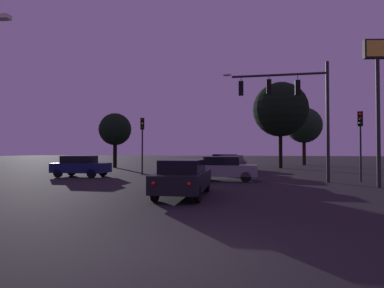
{
  "coord_description": "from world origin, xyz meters",
  "views": [
    {
      "loc": [
        1.28,
        -5.4,
        1.89
      ],
      "look_at": [
        -1.98,
        13.44,
        2.31
      ],
      "focal_mm": 28.48,
      "sensor_mm": 36.0,
      "label": 1
    }
  ],
  "objects_px": {
    "car_crossing_right": "(224,168)",
    "car_far_lane": "(224,161)",
    "tree_center_horizon": "(115,129)",
    "traffic_signal_mast_arm": "(294,99)",
    "tree_behind_sign": "(280,110)",
    "car_nearside_lane": "(184,177)",
    "store_sign_illuminated": "(378,80)",
    "tree_left_far": "(304,125)",
    "traffic_light_corner_left": "(360,132)",
    "car_parked_lot": "(232,164)",
    "car_crossing_left": "(81,166)",
    "traffic_light_corner_right": "(142,135)"
  },
  "relations": [
    {
      "from": "car_crossing_right",
      "to": "car_parked_lot",
      "type": "xyz_separation_m",
      "value": [
        0.25,
        5.95,
        0.0
      ]
    },
    {
      "from": "traffic_signal_mast_arm",
      "to": "car_crossing_left",
      "type": "bearing_deg",
      "value": 175.88
    },
    {
      "from": "car_crossing_right",
      "to": "store_sign_illuminated",
      "type": "height_order",
      "value": "store_sign_illuminated"
    },
    {
      "from": "traffic_light_corner_left",
      "to": "car_parked_lot",
      "type": "distance_m",
      "value": 9.78
    },
    {
      "from": "car_nearside_lane",
      "to": "tree_behind_sign",
      "type": "relative_size",
      "value": 0.49
    },
    {
      "from": "car_far_lane",
      "to": "traffic_light_corner_right",
      "type": "bearing_deg",
      "value": -122.06
    },
    {
      "from": "car_far_lane",
      "to": "tree_left_far",
      "type": "height_order",
      "value": "tree_left_far"
    },
    {
      "from": "tree_left_far",
      "to": "car_crossing_right",
      "type": "bearing_deg",
      "value": -111.78
    },
    {
      "from": "car_far_lane",
      "to": "traffic_light_corner_left",
      "type": "bearing_deg",
      "value": -52.13
    },
    {
      "from": "car_parked_lot",
      "to": "tree_left_far",
      "type": "relative_size",
      "value": 0.62
    },
    {
      "from": "traffic_signal_mast_arm",
      "to": "car_nearside_lane",
      "type": "xyz_separation_m",
      "value": [
        -5.46,
        -6.88,
        -4.23
      ]
    },
    {
      "from": "car_crossing_right",
      "to": "car_far_lane",
      "type": "relative_size",
      "value": 0.94
    },
    {
      "from": "traffic_light_corner_left",
      "to": "tree_behind_sign",
      "type": "bearing_deg",
      "value": 102.77
    },
    {
      "from": "store_sign_illuminated",
      "to": "traffic_light_corner_left",
      "type": "bearing_deg",
      "value": 86.51
    },
    {
      "from": "tree_center_horizon",
      "to": "car_crossing_left",
      "type": "bearing_deg",
      "value": -77.6
    },
    {
      "from": "car_crossing_left",
      "to": "tree_center_horizon",
      "type": "relative_size",
      "value": 0.66
    },
    {
      "from": "car_crossing_left",
      "to": "tree_left_far",
      "type": "bearing_deg",
      "value": 47.72
    },
    {
      "from": "car_nearside_lane",
      "to": "car_parked_lot",
      "type": "xyz_separation_m",
      "value": [
        1.45,
        12.78,
        0.0
      ]
    },
    {
      "from": "traffic_light_corner_right",
      "to": "store_sign_illuminated",
      "type": "relative_size",
      "value": 0.58
    },
    {
      "from": "car_nearside_lane",
      "to": "car_crossing_right",
      "type": "xyz_separation_m",
      "value": [
        1.2,
        6.82,
        -0.0
      ]
    },
    {
      "from": "car_crossing_left",
      "to": "traffic_light_corner_left",
      "type": "bearing_deg",
      "value": -0.7
    },
    {
      "from": "car_crossing_left",
      "to": "tree_left_far",
      "type": "relative_size",
      "value": 0.53
    },
    {
      "from": "car_far_lane",
      "to": "tree_center_horizon",
      "type": "relative_size",
      "value": 0.72
    },
    {
      "from": "traffic_light_corner_right",
      "to": "tree_left_far",
      "type": "distance_m",
      "value": 24.56
    },
    {
      "from": "car_far_lane",
      "to": "store_sign_illuminated",
      "type": "distance_m",
      "value": 17.94
    },
    {
      "from": "traffic_light_corner_left",
      "to": "car_crossing_right",
      "type": "xyz_separation_m",
      "value": [
        -8.3,
        -0.88,
        -2.25
      ]
    },
    {
      "from": "traffic_light_corner_left",
      "to": "tree_behind_sign",
      "type": "distance_m",
      "value": 14.69
    },
    {
      "from": "car_far_lane",
      "to": "tree_center_horizon",
      "type": "bearing_deg",
      "value": 179.43
    },
    {
      "from": "car_crossing_right",
      "to": "tree_behind_sign",
      "type": "bearing_deg",
      "value": 70.9
    },
    {
      "from": "car_crossing_left",
      "to": "traffic_signal_mast_arm",
      "type": "bearing_deg",
      "value": -4.12
    },
    {
      "from": "car_crossing_left",
      "to": "car_parked_lot",
      "type": "distance_m",
      "value": 11.71
    },
    {
      "from": "traffic_light_corner_left",
      "to": "traffic_signal_mast_arm",
      "type": "bearing_deg",
      "value": -168.44
    },
    {
      "from": "store_sign_illuminated",
      "to": "tree_left_far",
      "type": "xyz_separation_m",
      "value": [
        0.84,
        24.55,
        -0.37
      ]
    },
    {
      "from": "car_parked_lot",
      "to": "car_crossing_right",
      "type": "bearing_deg",
      "value": -92.39
    },
    {
      "from": "traffic_light_corner_left",
      "to": "car_nearside_lane",
      "type": "bearing_deg",
      "value": -140.96
    },
    {
      "from": "tree_left_far",
      "to": "traffic_signal_mast_arm",
      "type": "bearing_deg",
      "value": -101.87
    },
    {
      "from": "tree_left_far",
      "to": "tree_center_horizon",
      "type": "bearing_deg",
      "value": -156.28
    },
    {
      "from": "traffic_light_corner_left",
      "to": "car_nearside_lane",
      "type": "xyz_separation_m",
      "value": [
        -9.5,
        -7.71,
        -2.25
      ]
    },
    {
      "from": "car_nearside_lane",
      "to": "car_crossing_right",
      "type": "relative_size",
      "value": 1.11
    },
    {
      "from": "car_crossing_left",
      "to": "car_crossing_right",
      "type": "relative_size",
      "value": 0.98
    },
    {
      "from": "traffic_light_corner_right",
      "to": "car_far_lane",
      "type": "xyz_separation_m",
      "value": [
        5.73,
        9.14,
        -2.35
      ]
    },
    {
      "from": "car_crossing_left",
      "to": "car_parked_lot",
      "type": "relative_size",
      "value": 0.87
    },
    {
      "from": "traffic_signal_mast_arm",
      "to": "traffic_light_corner_right",
      "type": "xyz_separation_m",
      "value": [
        -10.84,
        3.46,
        -1.88
      ]
    },
    {
      "from": "car_nearside_lane",
      "to": "car_parked_lot",
      "type": "relative_size",
      "value": 0.99
    },
    {
      "from": "traffic_signal_mast_arm",
      "to": "tree_behind_sign",
      "type": "relative_size",
      "value": 0.78
    },
    {
      "from": "traffic_signal_mast_arm",
      "to": "store_sign_illuminated",
      "type": "bearing_deg",
      "value": -29.49
    },
    {
      "from": "tree_behind_sign",
      "to": "tree_center_horizon",
      "type": "relative_size",
      "value": 1.53
    },
    {
      "from": "tree_behind_sign",
      "to": "tree_left_far",
      "type": "relative_size",
      "value": 1.24
    },
    {
      "from": "car_crossing_left",
      "to": "car_parked_lot",
      "type": "xyz_separation_m",
      "value": [
        10.66,
        4.84,
        0.0
      ]
    },
    {
      "from": "traffic_signal_mast_arm",
      "to": "tree_behind_sign",
      "type": "height_order",
      "value": "tree_behind_sign"
    }
  ]
}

